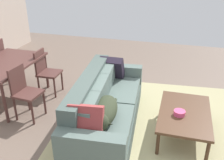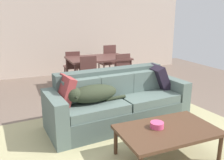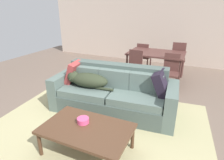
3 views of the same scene
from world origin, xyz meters
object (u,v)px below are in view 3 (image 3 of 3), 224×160
(bowl_on_coffee_table, at_px, (83,120))
(dining_chair_near_left, at_px, (134,66))
(couch, at_px, (114,94))
(dog_on_left_cushion, at_px, (87,80))
(throw_pillow_by_left_arm, at_px, (74,72))
(coffee_table, at_px, (87,130))
(throw_pillow_by_right_arm, at_px, (162,83))
(dining_chair_far_right, at_px, (178,57))
(dining_table, at_px, (156,55))
(dining_chair_near_right, at_px, (170,70))
(dining_chair_far_left, at_px, (143,56))

(bowl_on_coffee_table, height_order, dining_chair_near_left, dining_chair_near_left)
(couch, xyz_separation_m, dog_on_left_cushion, (-0.50, -0.14, 0.27))
(throw_pillow_by_left_arm, xyz_separation_m, coffee_table, (1.00, -1.18, -0.30))
(couch, height_order, coffee_table, couch)
(throw_pillow_by_right_arm, distance_m, dining_chair_far_right, 2.51)
(coffee_table, height_order, dining_chair_far_right, dining_chair_far_right)
(coffee_table, distance_m, bowl_on_coffee_table, 0.15)
(throw_pillow_by_right_arm, bearing_deg, bowl_on_coffee_table, -123.46)
(dog_on_left_cushion, xyz_separation_m, coffee_table, (0.64, -1.06, -0.24))
(dining_table, bearing_deg, couch, -100.28)
(coffee_table, height_order, dining_chair_near_left, dining_chair_near_left)
(dog_on_left_cushion, height_order, dining_chair_far_right, dining_chair_far_right)
(throw_pillow_by_left_arm, relative_size, dining_chair_near_right, 0.49)
(dog_on_left_cushion, height_order, coffee_table, dog_on_left_cushion)
(throw_pillow_by_left_arm, bearing_deg, bowl_on_coffee_table, -50.57)
(couch, xyz_separation_m, throw_pillow_by_left_arm, (-0.87, -0.02, 0.32))
(dining_chair_near_right, bearing_deg, dining_table, 129.37)
(couch, height_order, bowl_on_coffee_table, couch)
(dining_chair_near_left, bearing_deg, throw_pillow_by_right_arm, -48.91)
(dining_table, bearing_deg, throw_pillow_by_right_arm, -75.27)
(throw_pillow_by_right_arm, height_order, dining_table, throw_pillow_by_right_arm)
(bowl_on_coffee_table, height_order, dining_chair_far_left, dining_chair_far_left)
(dining_table, xyz_separation_m, dining_chair_near_left, (-0.42, -0.64, -0.19))
(dog_on_left_cushion, xyz_separation_m, bowl_on_coffee_table, (0.53, -0.98, -0.17))
(throw_pillow_by_left_arm, bearing_deg, dining_chair_near_left, 59.66)
(couch, xyz_separation_m, throw_pillow_by_right_arm, (0.86, 0.13, 0.32))
(dining_table, height_order, dining_chair_near_left, dining_chair_near_left)
(dining_chair_far_left, bearing_deg, dining_chair_near_right, 134.12)
(dog_on_left_cushion, xyz_separation_m, dining_chair_far_right, (1.38, 2.78, -0.07))
(dining_chair_far_right, bearing_deg, dog_on_left_cushion, 59.43)
(bowl_on_coffee_table, distance_m, dining_chair_near_left, 2.50)
(coffee_table, xyz_separation_m, dining_chair_far_right, (0.74, 3.84, 0.17))
(dining_table, bearing_deg, dining_chair_far_left, 130.47)
(dog_on_left_cushion, distance_m, dining_chair_far_right, 3.10)
(dog_on_left_cushion, relative_size, dining_table, 0.65)
(couch, relative_size, bowl_on_coffee_table, 14.31)
(throw_pillow_by_left_arm, distance_m, dining_chair_near_left, 1.63)
(dining_table, height_order, dining_chair_far_left, dining_chair_far_left)
(bowl_on_coffee_table, bearing_deg, dog_on_left_cushion, 118.50)
(bowl_on_coffee_table, bearing_deg, dining_table, 83.96)
(dining_chair_far_right, bearing_deg, throw_pillow_by_right_arm, 85.42)
(throw_pillow_by_left_arm, xyz_separation_m, throw_pillow_by_right_arm, (1.73, 0.15, -0.00))
(couch, relative_size, throw_pillow_by_left_arm, 5.47)
(coffee_table, height_order, dining_chair_near_right, dining_chair_near_right)
(dining_table, bearing_deg, dining_chair_near_left, -123.07)
(dining_chair_near_right, height_order, dining_chair_far_right, dining_chair_far_right)
(dining_chair_near_left, bearing_deg, dining_chair_far_right, 58.66)
(coffee_table, height_order, dining_table, dining_table)
(throw_pillow_by_right_arm, bearing_deg, throw_pillow_by_left_arm, -174.93)
(throw_pillow_by_left_arm, height_order, dining_table, throw_pillow_by_left_arm)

